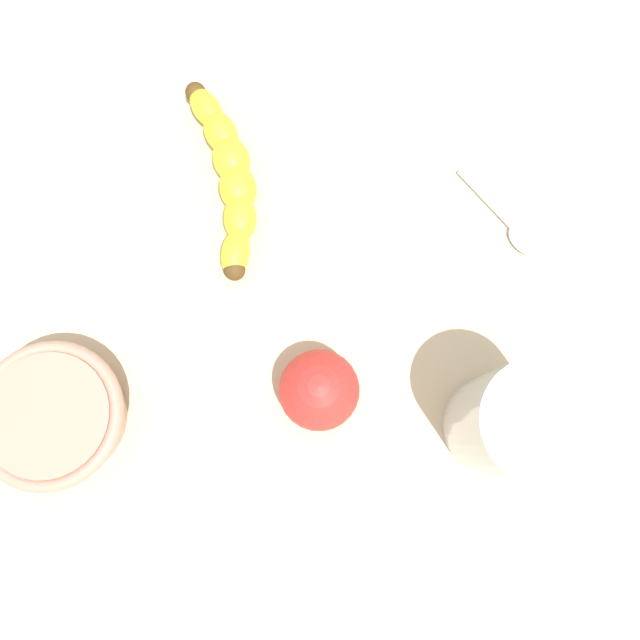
{
  "coord_description": "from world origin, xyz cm",
  "views": [
    {
      "loc": [
        -12.95,
        -2.08,
        59.4
      ],
      "look_at": [
        -2.59,
        2.64,
        5.0
      ],
      "focal_mm": 33.88,
      "sensor_mm": 36.0,
      "label": 1
    }
  ],
  "objects_px": {
    "banana": "(229,175)",
    "ceramic_bowl": "(56,416)",
    "apple_fruit": "(317,389)",
    "teaspoon": "(519,235)",
    "smoothie_glass": "(515,425)"
  },
  "relations": [
    {
      "from": "banana",
      "to": "ceramic_bowl",
      "type": "distance_m",
      "value": 0.27
    },
    {
      "from": "apple_fruit",
      "to": "teaspoon",
      "type": "bearing_deg",
      "value": -27.65
    },
    {
      "from": "banana",
      "to": "teaspoon",
      "type": "distance_m",
      "value": 0.29
    },
    {
      "from": "ceramic_bowl",
      "to": "teaspoon",
      "type": "distance_m",
      "value": 0.46
    },
    {
      "from": "apple_fruit",
      "to": "teaspoon",
      "type": "height_order",
      "value": "apple_fruit"
    },
    {
      "from": "banana",
      "to": "apple_fruit",
      "type": "relative_size",
      "value": 2.42
    },
    {
      "from": "smoothie_glass",
      "to": "apple_fruit",
      "type": "bearing_deg",
      "value": 103.45
    },
    {
      "from": "teaspoon",
      "to": "banana",
      "type": "bearing_deg",
      "value": -140.79
    },
    {
      "from": "smoothie_glass",
      "to": "apple_fruit",
      "type": "distance_m",
      "value": 0.17
    },
    {
      "from": "teaspoon",
      "to": "apple_fruit",
      "type": "bearing_deg",
      "value": -91.75
    },
    {
      "from": "banana",
      "to": "smoothie_glass",
      "type": "bearing_deg",
      "value": -147.59
    },
    {
      "from": "banana",
      "to": "teaspoon",
      "type": "height_order",
      "value": "banana"
    },
    {
      "from": "smoothie_glass",
      "to": "ceramic_bowl",
      "type": "xyz_separation_m",
      "value": [
        -0.15,
        0.36,
        -0.03
      ]
    },
    {
      "from": "banana",
      "to": "apple_fruit",
      "type": "distance_m",
      "value": 0.23
    },
    {
      "from": "banana",
      "to": "apple_fruit",
      "type": "height_order",
      "value": "apple_fruit"
    }
  ]
}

